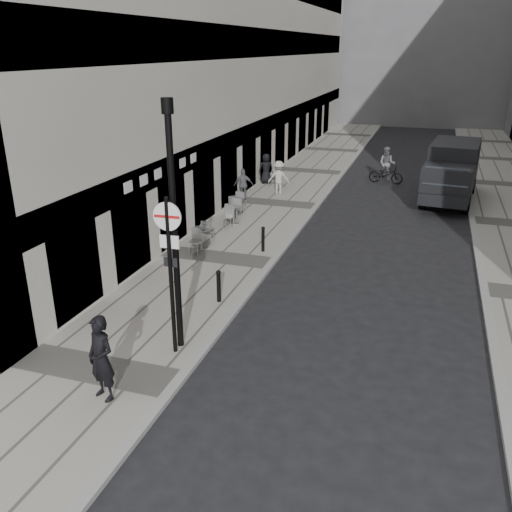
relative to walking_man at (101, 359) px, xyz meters
The scene contains 17 objects.
ground 2.42m from the walking_man, 56.02° to the right, with size 120.00×120.00×0.00m, color black.
sidewalk 16.26m from the walking_man, 92.80° to the left, with size 4.00×60.00×0.12m, color gray.
building_left 24.52m from the walking_man, 101.92° to the left, with size 4.00×45.00×18.00m, color beige.
building_far 55.18m from the walking_man, 87.14° to the left, with size 24.00×16.00×22.00m, color slate.
walking_man is the anchor object (origin of this frame).
sign_post 2.76m from the walking_man, 74.58° to the left, with size 0.68×0.11×3.95m.
lamppost 3.53m from the walking_man, 76.43° to the left, with size 0.27×0.27×6.07m.
bollard_near 9.64m from the walking_man, 86.39° to the left, with size 0.12×0.12×0.89m, color black.
bollard_far 5.22m from the walking_man, 83.31° to the left, with size 0.12×0.12×0.93m, color black.
panel_van 21.00m from the walking_man, 69.86° to the left, with size 2.82×6.15×2.80m.
cyclist 22.79m from the walking_man, 80.20° to the left, with size 1.94×0.83×2.04m.
pedestrian_a 16.26m from the walking_man, 98.47° to the left, with size 0.93×0.39×1.58m, color slate.
pedestrian_b 18.00m from the walking_man, 93.61° to the left, with size 1.09×0.62×1.68m, color #B5AEA7.
pedestrian_c 20.05m from the walking_man, 96.86° to the left, with size 0.80×0.52×1.64m, color black.
cafe_table_near 9.37m from the walking_man, 100.33° to the left, with size 0.72×1.62×0.92m.
cafe_table_mid 12.57m from the walking_man, 97.29° to the left, with size 0.76×1.71×0.98m.
cafe_table_far 13.86m from the walking_man, 97.90° to the left, with size 0.74×1.67×0.95m.
Camera 1 is at (4.91, -6.57, 7.21)m, focal length 38.00 mm.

